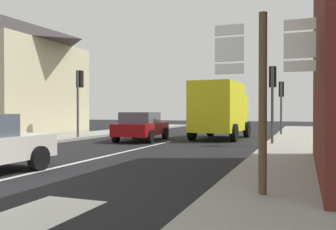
{
  "coord_description": "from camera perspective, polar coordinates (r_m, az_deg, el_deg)",
  "views": [
    {
      "loc": [
        6.31,
        -5.38,
        1.55
      ],
      "look_at": [
        1.04,
        8.88,
        1.37
      ],
      "focal_mm": 39.5,
      "sensor_mm": 36.0,
      "label": 1
    }
  ],
  "objects": [
    {
      "name": "traffic_light_near_left",
      "position": [
        20.39,
        -13.54,
        4.0
      ],
      "size": [
        0.3,
        0.49,
        3.7
      ],
      "color": "#47474C",
      "rests_on": "ground"
    },
    {
      "name": "lane_turn_arrow",
      "position": [
        5.95,
        -19.94,
        -14.4
      ],
      "size": [
        1.2,
        2.2,
        0.01
      ],
      "primitive_type": "cube",
      "color": "silver",
      "rests_on": "ground"
    },
    {
      "name": "sidewalk_left",
      "position": [
        18.27,
        -22.39,
        -4.02
      ],
      "size": [
        2.64,
        44.0,
        0.14
      ],
      "primitive_type": "cube",
      "color": "gray",
      "rests_on": "ground"
    },
    {
      "name": "lane_centre_stripe",
      "position": [
        13.1,
        -8.7,
        -6.09
      ],
      "size": [
        0.16,
        12.0,
        0.01
      ],
      "primitive_type": "cube",
      "color": "silver",
      "rests_on": "ground"
    },
    {
      "name": "route_sign_post",
      "position": [
        6.44,
        14.44,
        3.87
      ],
      "size": [
        1.66,
        0.14,
        3.2
      ],
      "color": "brown",
      "rests_on": "ground"
    },
    {
      "name": "clapboard_house_left",
      "position": [
        25.53,
        -24.47,
        5.76
      ],
      "size": [
        8.53,
        9.02,
        7.59
      ],
      "color": "beige",
      "rests_on": "ground"
    },
    {
      "name": "traffic_light_near_right",
      "position": [
        16.7,
        15.84,
        4.16
      ],
      "size": [
        0.3,
        0.49,
        3.47
      ],
      "color": "#47474C",
      "rests_on": "ground"
    },
    {
      "name": "sidewalk_right",
      "position": [
        13.47,
        19.1,
        -5.66
      ],
      "size": [
        2.64,
        44.0,
        0.14
      ],
      "primitive_type": "cube",
      "color": "gray",
      "rests_on": "ground"
    },
    {
      "name": "traffic_light_far_right",
      "position": [
        23.16,
        17.08,
        2.83
      ],
      "size": [
        0.3,
        0.49,
        3.28
      ],
      "color": "#47474C",
      "rests_on": "ground"
    },
    {
      "name": "ground_plane",
      "position": [
        16.7,
        -2.02,
        -4.64
      ],
      "size": [
        80.0,
        80.0,
        0.0
      ],
      "primitive_type": "plane",
      "color": "black"
    },
    {
      "name": "sedan_far",
      "position": [
        18.97,
        -4.11,
        -1.7
      ],
      "size": [
        2.27,
        4.35,
        1.47
      ],
      "color": "maroon",
      "rests_on": "ground"
    },
    {
      "name": "delivery_truck",
      "position": [
        20.3,
        8.04,
        0.96
      ],
      "size": [
        2.66,
        5.09,
        3.05
      ],
      "color": "yellow",
      "rests_on": "ground"
    }
  ]
}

